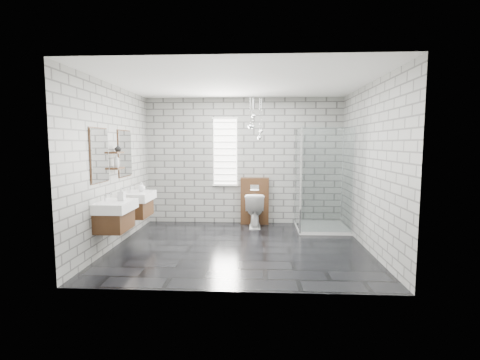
# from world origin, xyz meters

# --- Properties ---
(floor) EXTENTS (4.20, 3.60, 0.02)m
(floor) POSITION_xyz_m (0.00, 0.00, -0.01)
(floor) COLOR black
(floor) RESTS_ON ground
(ceiling) EXTENTS (4.20, 3.60, 0.02)m
(ceiling) POSITION_xyz_m (0.00, 0.00, 2.71)
(ceiling) COLOR white
(ceiling) RESTS_ON wall_back
(wall_back) EXTENTS (4.20, 0.02, 2.70)m
(wall_back) POSITION_xyz_m (0.00, 1.81, 1.35)
(wall_back) COLOR #989893
(wall_back) RESTS_ON floor
(wall_front) EXTENTS (4.20, 0.02, 2.70)m
(wall_front) POSITION_xyz_m (0.00, -1.81, 1.35)
(wall_front) COLOR #989893
(wall_front) RESTS_ON floor
(wall_left) EXTENTS (0.02, 3.60, 2.70)m
(wall_left) POSITION_xyz_m (-2.11, 0.00, 1.35)
(wall_left) COLOR #989893
(wall_left) RESTS_ON floor
(wall_right) EXTENTS (0.02, 3.60, 2.70)m
(wall_right) POSITION_xyz_m (2.11, 0.00, 1.35)
(wall_right) COLOR #989893
(wall_right) RESTS_ON floor
(vanity_left) EXTENTS (0.47, 0.70, 1.57)m
(vanity_left) POSITION_xyz_m (-1.91, -0.57, 0.76)
(vanity_left) COLOR #4A2C16
(vanity_left) RESTS_ON wall_left
(vanity_right) EXTENTS (0.47, 0.70, 1.57)m
(vanity_right) POSITION_xyz_m (-1.91, 0.44, 0.76)
(vanity_right) COLOR #4A2C16
(vanity_right) RESTS_ON wall_left
(shelf_lower) EXTENTS (0.14, 0.30, 0.03)m
(shelf_lower) POSITION_xyz_m (-2.03, -0.05, 1.32)
(shelf_lower) COLOR #4A2C16
(shelf_lower) RESTS_ON wall_left
(shelf_upper) EXTENTS (0.14, 0.30, 0.03)m
(shelf_upper) POSITION_xyz_m (-2.03, -0.05, 1.58)
(shelf_upper) COLOR #4A2C16
(shelf_upper) RESTS_ON wall_left
(window) EXTENTS (0.56, 0.05, 1.48)m
(window) POSITION_xyz_m (-0.40, 1.78, 1.55)
(window) COLOR white
(window) RESTS_ON wall_back
(cistern_panel) EXTENTS (0.60, 0.20, 1.00)m
(cistern_panel) POSITION_xyz_m (0.24, 1.70, 0.50)
(cistern_panel) COLOR #4A2C16
(cistern_panel) RESTS_ON floor
(flush_plate) EXTENTS (0.18, 0.01, 0.12)m
(flush_plate) POSITION_xyz_m (0.24, 1.60, 0.80)
(flush_plate) COLOR silver
(flush_plate) RESTS_ON cistern_panel
(shower_enclosure) EXTENTS (1.00, 1.00, 2.03)m
(shower_enclosure) POSITION_xyz_m (1.50, 1.18, 0.50)
(shower_enclosure) COLOR white
(shower_enclosure) RESTS_ON floor
(pendant_cluster) EXTENTS (0.31, 0.21, 0.90)m
(pendant_cluster) POSITION_xyz_m (0.25, 1.37, 2.06)
(pendant_cluster) COLOR silver
(pendant_cluster) RESTS_ON ceiling
(toilet) EXTENTS (0.40, 0.70, 0.71)m
(toilet) POSITION_xyz_m (0.24, 1.45, 0.35)
(toilet) COLOR white
(toilet) RESTS_ON floor
(soap_bottle_a) EXTENTS (0.10, 0.10, 0.22)m
(soap_bottle_a) POSITION_xyz_m (-1.80, -0.48, 0.96)
(soap_bottle_a) COLOR #B2B2B2
(soap_bottle_a) RESTS_ON vanity_left
(soap_bottle_b) EXTENTS (0.15, 0.15, 0.17)m
(soap_bottle_b) POSITION_xyz_m (-1.84, 0.57, 0.93)
(soap_bottle_b) COLOR #B2B2B2
(soap_bottle_b) RESTS_ON vanity_right
(soap_bottle_c) EXTENTS (0.11, 0.11, 0.22)m
(soap_bottle_c) POSITION_xyz_m (-2.02, -0.10, 1.45)
(soap_bottle_c) COLOR #B2B2B2
(soap_bottle_c) RESTS_ON shelf_lower
(vase) EXTENTS (0.14, 0.14, 0.12)m
(vase) POSITION_xyz_m (-2.02, -0.02, 1.65)
(vase) COLOR #B2B2B2
(vase) RESTS_ON shelf_upper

